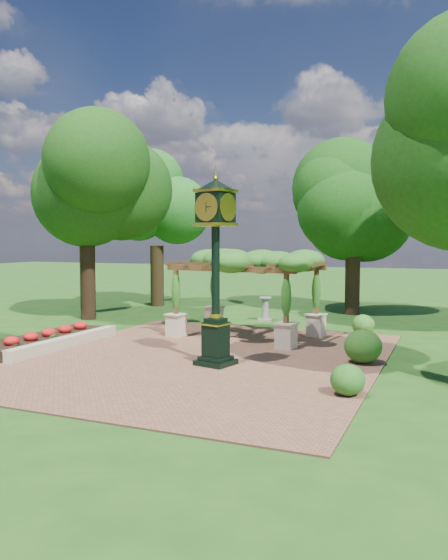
% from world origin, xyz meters
% --- Properties ---
extents(ground, '(120.00, 120.00, 0.00)m').
position_xyz_m(ground, '(0.00, 0.00, 0.00)').
color(ground, '#1E4714').
rests_on(ground, ground).
extents(brick_plaza, '(10.00, 12.00, 0.04)m').
position_xyz_m(brick_plaza, '(0.00, 1.00, 0.02)').
color(brick_plaza, brown).
rests_on(brick_plaza, ground).
extents(border_wall, '(0.35, 5.00, 0.40)m').
position_xyz_m(border_wall, '(-4.60, 0.50, 0.20)').
color(border_wall, '#C6B793').
rests_on(border_wall, ground).
extents(flower_bed, '(1.50, 5.00, 0.36)m').
position_xyz_m(flower_bed, '(-5.50, 0.50, 0.18)').
color(flower_bed, red).
rests_on(flower_bed, ground).
extents(pedestal_clock, '(1.21, 1.21, 5.14)m').
position_xyz_m(pedestal_clock, '(0.74, 0.19, 3.07)').
color(pedestal_clock, black).
rests_on(pedestal_clock, brick_plaza).
extents(pergola, '(5.33, 3.76, 3.12)m').
position_xyz_m(pergola, '(-0.09, 4.72, 2.57)').
color(pergola, beige).
rests_on(pergola, brick_plaza).
extents(sundial, '(0.65, 0.65, 1.03)m').
position_xyz_m(sundial, '(-0.79, 8.88, 0.45)').
color(sundial, gray).
rests_on(sundial, ground).
extents(shrub_front, '(0.78, 0.78, 0.69)m').
position_xyz_m(shrub_front, '(4.62, -1.43, 0.38)').
color(shrub_front, '#245C1A').
rests_on(shrub_front, brick_plaza).
extents(shrub_mid, '(1.14, 1.14, 0.94)m').
position_xyz_m(shrub_mid, '(4.42, 1.97, 0.51)').
color(shrub_mid, '#265818').
rests_on(shrub_mid, brick_plaza).
extents(shrub_back, '(1.07, 1.07, 0.73)m').
position_xyz_m(shrub_back, '(3.70, 6.70, 0.41)').
color(shrub_back, '#306A1E').
rests_on(shrub_back, brick_plaza).
extents(tree_west_near, '(4.72, 4.72, 8.36)m').
position_xyz_m(tree_west_near, '(-8.11, 6.29, 5.75)').
color(tree_west_near, black).
rests_on(tree_west_near, ground).
extents(tree_west_far, '(3.64, 3.64, 8.26)m').
position_xyz_m(tree_west_far, '(-7.89, 11.94, 5.63)').
color(tree_west_far, '#332413').
rests_on(tree_west_far, ground).
extents(tree_north, '(4.49, 4.49, 7.84)m').
position_xyz_m(tree_north, '(2.30, 12.47, 5.39)').
color(tree_north, '#362215').
rests_on(tree_north, ground).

